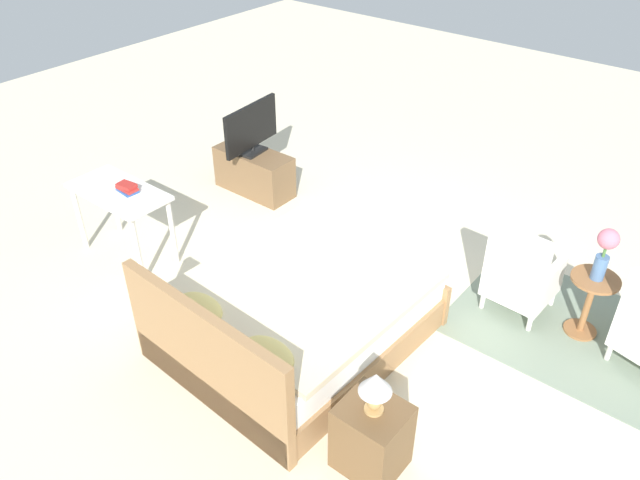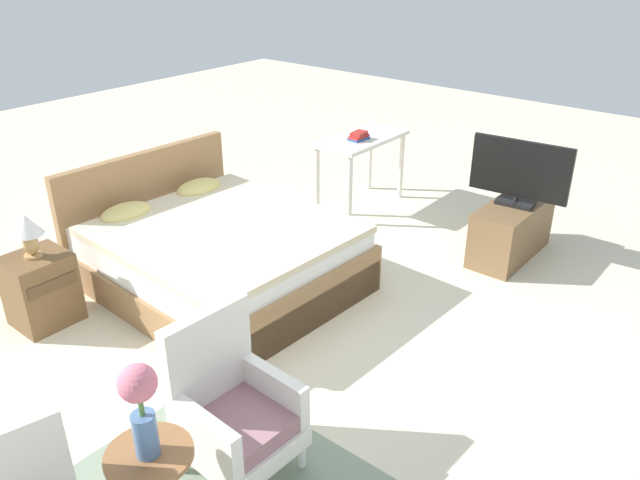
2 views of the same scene
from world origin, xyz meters
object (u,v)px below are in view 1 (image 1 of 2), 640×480
flower_vase (605,249)px  tv_flatscreen (251,128)px  nightstand (372,437)px  vanity_desk (120,200)px  side_table (590,299)px  book_stack (127,188)px  table_lamp (375,387)px  armchair_by_window_right (520,276)px  bed (295,315)px  tv_stand (254,172)px

flower_vase → tv_flatscreen: bearing=-0.1°
nightstand → vanity_desk: 3.41m
nightstand → tv_flatscreen: size_ratio=0.64×
side_table → book_stack: 4.29m
table_lamp → vanity_desk: table_lamp is taller
flower_vase → table_lamp: (0.67, 2.26, -0.11)m
vanity_desk → armchair_by_window_right: bearing=-154.3°
bed → armchair_by_window_right: 2.03m
side_table → flower_vase: flower_vase is taller
flower_vase → tv_stand: 3.97m
armchair_by_window_right → tv_stand: 3.35m
bed → flower_vase: bearing=-138.4°
flower_vase → tv_flatscreen: 3.93m
side_table → table_lamp: 2.39m
tv_flatscreen → vanity_desk: 1.76m
nightstand → tv_flatscreen: (3.26, -2.26, 0.54)m
flower_vase → vanity_desk: (4.02, 1.75, -0.23)m
book_stack → flower_vase: bearing=-156.4°
bed → vanity_desk: bed is taller
armchair_by_window_right → flower_vase: size_ratio=1.93×
flower_vase → table_lamp: bearing=73.6°
bed → side_table: bearing=-138.4°
vanity_desk → tv_flatscreen: bearing=-92.9°
armchair_by_window_right → table_lamp: 2.20m
bed → vanity_desk: 2.18m
armchair_by_window_right → book_stack: 3.73m
side_table → vanity_desk: size_ratio=0.57×
armchair_by_window_right → side_table: armchair_by_window_right is taller
nightstand → tv_stand: size_ratio=0.58×
side_table → nightstand: size_ratio=1.06×
nightstand → vanity_desk: vanity_desk is taller
bed → vanity_desk: bearing=2.3°
vanity_desk → side_table: bearing=-156.5°
flower_vase → book_stack: (3.91, 1.71, -0.07)m
flower_vase → tv_stand: size_ratio=0.50×
nightstand → vanity_desk: (3.35, -0.51, 0.37)m
tv_flatscreen → book_stack: size_ratio=3.94×
tv_stand → table_lamp: bearing=145.2°
vanity_desk → book_stack: bearing=-160.2°
vanity_desk → book_stack: size_ratio=4.74×
armchair_by_window_right → table_lamp: size_ratio=2.79×
bed → nightstand: 1.34m
tv_flatscreen → flower_vase: bearing=179.9°
side_table → tv_flatscreen: tv_flatscreen is taller
flower_vase → armchair_by_window_right: bearing=9.3°
armchair_by_window_right → tv_flatscreen: bearing=-1.7°
bed → nightstand: bearing=153.5°
bed → tv_flatscreen: tv_flatscreen is taller
tv_stand → book_stack: bearing=90.4°
nightstand → tv_stand: nightstand is taller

